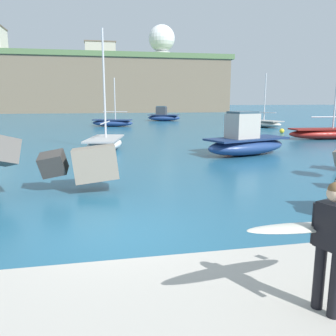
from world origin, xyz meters
The scene contains 13 objects.
ground_plane centered at (0.00, 0.00, 0.00)m, with size 400.00×400.00×0.00m, color #235B7A.
surfer_with_board centered at (2.42, -3.82, 1.28)m, with size 2.10×1.42×1.78m.
boat_near_left centered at (7.66, 10.48, 0.74)m, with size 5.56×3.59×2.41m.
boat_near_centre centered at (9.11, 43.24, 0.68)m, with size 5.21×3.82×2.15m.
boat_mid_left centered at (17.85, 29.51, 0.43)m, with size 3.92×5.86×5.93m.
boat_mid_centre centered at (0.01, 13.89, 0.46)m, with size 2.86×4.90×7.14m.
boat_far_centre centered at (17.25, 16.81, 0.48)m, with size 6.37×2.09×7.11m.
boat_far_right centered at (1.30, 33.61, 0.46)m, with size 5.08×3.17×5.49m.
mooring_buoy_inner centered at (7.80, 13.53, 0.22)m, with size 0.44×0.44×0.44m.
mooring_buoy_middle centered at (16.25, 21.91, 0.22)m, with size 0.44×0.44×0.44m.
headland_bluff centered at (-7.01, 92.54, 7.06)m, with size 80.56×31.72×14.08m.
radar_dome centered at (18.89, 97.89, 20.03)m, with size 7.68×7.68×10.45m.
station_building_central centered at (1.04, 91.10, 16.13)m, with size 8.22×4.93×4.08m.
Camera 1 is at (-0.39, -7.62, 3.01)m, focal length 37.36 mm.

